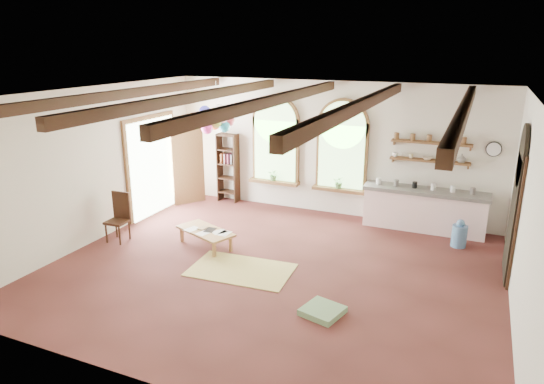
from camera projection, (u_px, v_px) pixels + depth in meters
The scene contains 27 objects.
floor at pixel (272, 269), 8.99m from camera, with size 8.00×8.00×0.00m, color #5D2A26.
ceiling_beams at pixel (273, 101), 8.08m from camera, with size 6.20×6.80×0.18m, color #311B0F, non-canonical shape.
window_left at pixel (275, 143), 12.05m from camera, with size 1.30×0.28×2.20m.
window_right at pixel (342, 149), 11.40m from camera, with size 1.30×0.28×2.20m.
left_doorway at pixel (152, 167), 11.73m from camera, with size 0.10×1.90×2.50m, color brown.
right_doorway at pixel (513, 217), 8.48m from camera, with size 0.10×1.30×2.40m, color black.
kitchen_counter at pixel (424, 209), 10.78m from camera, with size 2.68×0.62×0.94m.
wall_shelf_lower at pixel (430, 161), 10.63m from camera, with size 1.70×0.24×0.04m, color brown.
wall_shelf_upper at pixel (431, 143), 10.51m from camera, with size 1.70×0.24×0.04m, color brown.
wall_clock at pixel (494, 149), 10.11m from camera, with size 0.32×0.32×0.04m, color black.
bookshelf at pixel (228, 168), 12.66m from camera, with size 0.53×0.32×1.80m.
coffee_table at pixel (205, 232), 9.91m from camera, with size 1.40×1.02×0.36m.
side_chair at pixel (118, 227), 10.22m from camera, with size 0.44×0.44×1.04m.
floor_mat at pixel (241, 270), 8.95m from camera, with size 1.87×1.15×0.02m, color #D2B769.
floor_cushion at pixel (322, 311), 7.49m from camera, with size 0.57×0.57×0.10m, color #6B8F63.
water_jug_a at pixel (459, 235), 9.93m from camera, with size 0.30×0.30×0.59m.
water_jug_b at pixel (471, 226), 10.48m from camera, with size 0.27×0.27×0.52m.
balloon_cluster at pixel (217, 119), 11.24m from camera, with size 0.85×0.96×1.16m.
table_book at pixel (200, 227), 10.01m from camera, with size 0.16×0.23×0.02m, color olive.
tablet at pixel (210, 230), 9.88m from camera, with size 0.19×0.27×0.01m, color black.
potted_plant_left at pixel (274, 175), 12.19m from camera, with size 0.27×0.23×0.30m, color #598C4C.
potted_plant_right at pixel (339, 182), 11.54m from camera, with size 0.27×0.23×0.30m, color #598C4C.
shelf_cup_a at pixel (395, 155), 10.89m from camera, with size 0.12×0.10×0.10m, color white.
shelf_cup_b at pixel (411, 156), 10.76m from camera, with size 0.10×0.10×0.09m, color beige.
shelf_bowl_a at pixel (427, 158), 10.63m from camera, with size 0.22×0.22×0.05m, color beige.
shelf_bowl_b at pixel (444, 160), 10.50m from camera, with size 0.20×0.20×0.06m, color #8C664C.
shelf_vase at pixel (462, 158), 10.35m from camera, with size 0.18×0.18×0.19m, color slate.
Camera 1 is at (3.24, -7.51, 4.01)m, focal length 32.00 mm.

